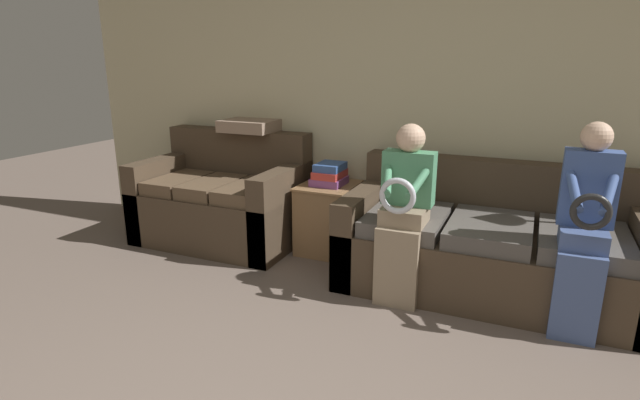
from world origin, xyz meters
TOP-DOWN VIEW (x-y plane):
  - wall_back at (0.00, 3.04)m, footprint 6.72×0.06m
  - couch_main at (0.53, 2.52)m, footprint 1.99×0.96m
  - couch_side at (-1.73, 2.60)m, footprint 1.38×0.86m
  - child_left_seated at (0.01, 2.12)m, footprint 0.34×0.38m
  - child_right_seated at (1.05, 2.12)m, footprint 0.30×0.37m
  - side_shelf at (-0.77, 2.73)m, footprint 0.44×0.53m
  - book_stack at (-0.77, 2.73)m, footprint 0.25×0.29m
  - throw_pillow at (-1.57, 2.89)m, footprint 0.46×0.46m

SIDE VIEW (x-z plane):
  - side_shelf at x=-0.77m, z-range 0.01..0.58m
  - couch_main at x=0.53m, z-range -0.12..0.73m
  - couch_side at x=-1.73m, z-range -0.13..0.81m
  - child_left_seated at x=0.01m, z-range 0.06..1.23m
  - book_stack at x=-0.77m, z-range 0.56..0.74m
  - child_right_seated at x=1.05m, z-range 0.06..1.29m
  - throw_pillow at x=-1.57m, z-range 0.94..1.04m
  - wall_back at x=0.00m, z-range 0.00..2.55m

